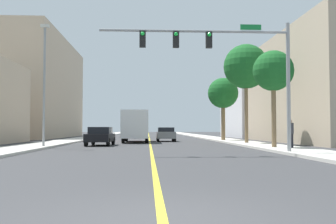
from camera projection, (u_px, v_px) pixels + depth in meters
name	position (u px, v px, depth m)	size (l,w,h in m)	color
ground	(149.00, 139.00, 47.53)	(192.00, 192.00, 0.00)	#38383A
sidewalk_left	(82.00, 139.00, 47.10)	(2.99, 168.00, 0.15)	beige
sidewalk_right	(215.00, 138.00, 47.97)	(2.99, 168.00, 0.15)	beige
lane_marking_center	(149.00, 139.00, 47.53)	(0.16, 144.00, 0.01)	yellow
building_left_far	(30.00, 89.00, 57.33)	(11.04, 26.68, 14.40)	tan
building_right_far	(273.00, 112.00, 58.52)	(13.34, 15.22, 7.65)	silver
traffic_signal_mast	(226.00, 55.00, 19.95)	(9.89, 0.36, 6.70)	gray
street_lamp	(44.00, 79.00, 26.03)	(0.56, 0.28, 8.24)	gray
palm_near	(273.00, 72.00, 24.61)	(2.59, 2.59, 6.16)	brown
palm_mid	(246.00, 67.00, 32.21)	(3.73, 3.73, 8.22)	brown
palm_far	(223.00, 94.00, 39.66)	(3.13, 3.13, 6.39)	brown
car_white	(105.00, 133.00, 46.63)	(1.90, 4.04, 1.46)	white
car_silver	(140.00, 132.00, 56.48)	(2.11, 4.41, 1.43)	#BCBCC1
car_black	(100.00, 136.00, 29.82)	(1.97, 4.13, 1.44)	black
car_gray	(166.00, 134.00, 39.39)	(1.87, 3.91, 1.43)	slate
delivery_truck	(136.00, 126.00, 36.94)	(2.41, 8.26, 2.96)	red
pedestrian	(291.00, 133.00, 23.47)	(0.38, 0.38, 1.75)	black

